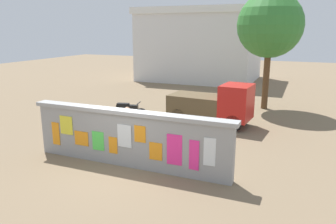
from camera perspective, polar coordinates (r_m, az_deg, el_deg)
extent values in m
plane|color=#7A664C|center=(17.42, 6.27, 0.49)|extent=(60.00, 60.00, 0.00)
cube|color=#949494|center=(10.08, -6.95, -4.91)|extent=(6.49, 0.30, 1.65)
cube|color=#9D9D9D|center=(9.83, -7.11, -0.04)|extent=(6.69, 0.42, 0.12)
cube|color=orange|center=(11.49, -18.96, -3.56)|extent=(0.30, 0.02, 0.77)
cube|color=yellow|center=(11.10, -17.31, -2.22)|extent=(0.50, 0.02, 0.61)
cube|color=orange|center=(10.86, -14.86, -4.48)|extent=(0.53, 0.02, 0.47)
cube|color=#4CD84C|center=(10.50, -12.10, -4.96)|extent=(0.42, 0.02, 0.61)
cube|color=orange|center=(10.23, -9.56, -5.73)|extent=(0.30, 0.02, 0.53)
cube|color=silver|center=(9.91, -7.61, -4.17)|extent=(0.48, 0.03, 0.70)
cube|color=orange|center=(9.62, -4.92, -3.85)|extent=(0.37, 0.01, 0.51)
cube|color=orange|center=(9.56, -2.17, -6.87)|extent=(0.41, 0.02, 0.53)
cube|color=#F42D8C|center=(9.29, 1.12, -6.61)|extent=(0.46, 0.03, 0.91)
cube|color=#F42D8C|center=(9.14, 4.55, -7.52)|extent=(0.29, 0.03, 0.87)
cube|color=silver|center=(8.96, 7.25, -6.92)|extent=(0.33, 0.03, 0.80)
cylinder|color=black|center=(14.93, 12.76, -0.72)|extent=(0.71, 0.26, 0.70)
cylinder|color=black|center=(13.72, 11.30, -1.96)|extent=(0.71, 0.26, 0.70)
cylinder|color=black|center=(15.74, 3.97, 0.37)|extent=(0.71, 0.26, 0.70)
cylinder|color=black|center=(14.59, 1.88, -0.71)|extent=(0.71, 0.26, 0.70)
cube|color=red|center=(14.17, 11.83, 1.66)|extent=(1.33, 1.60, 1.50)
cube|color=brown|center=(14.82, 5.09, 1.27)|extent=(2.52, 1.70, 0.90)
cylinder|color=black|center=(15.06, -4.70, -0.47)|extent=(0.61, 0.23, 0.60)
cylinder|color=black|center=(15.43, -9.38, -0.26)|extent=(0.61, 0.25, 0.60)
cube|color=black|center=(15.17, -7.10, 0.66)|extent=(1.03, 0.46, 0.32)
cube|color=black|center=(15.19, -7.85, 1.35)|extent=(0.60, 0.34, 0.10)
cube|color=#262626|center=(14.96, -5.12, 1.58)|extent=(0.17, 0.55, 0.03)
cylinder|color=black|center=(10.70, 4.99, -6.51)|extent=(0.64, 0.23, 0.66)
cylinder|color=black|center=(11.29, 0.59, -5.33)|extent=(0.64, 0.23, 0.66)
cube|color=gold|center=(10.93, 2.74, -5.02)|extent=(0.92, 0.31, 0.06)
cylinder|color=gold|center=(10.94, 2.12, -3.77)|extent=(0.04, 0.04, 0.40)
cube|color=black|center=(10.88, 2.13, -2.77)|extent=(0.21, 0.13, 0.05)
cube|color=black|center=(10.55, 4.83, -3.66)|extent=(0.16, 0.43, 0.03)
cylinder|color=black|center=(13.23, -6.64, -2.47)|extent=(0.66, 0.04, 0.66)
cylinder|color=black|center=(12.77, -2.52, -3.01)|extent=(0.66, 0.04, 0.66)
cube|color=#197233|center=(12.94, -4.64, -1.97)|extent=(0.95, 0.04, 0.06)
cylinder|color=#197233|center=(12.81, -4.06, -1.10)|extent=(0.03, 0.03, 0.40)
cube|color=black|center=(12.76, -4.08, -0.24)|extent=(0.20, 0.08, 0.05)
cube|color=black|center=(13.06, -6.52, -0.18)|extent=(0.04, 0.44, 0.03)
cylinder|color=#338CBF|center=(11.13, -7.14, -5.35)|extent=(0.12, 0.12, 0.80)
cylinder|color=#338CBF|center=(11.29, -6.84, -5.05)|extent=(0.12, 0.12, 0.80)
cylinder|color=purple|center=(11.00, -7.09, -1.76)|extent=(0.40, 0.40, 0.60)
sphere|color=#8C664C|center=(10.90, -7.16, 0.32)|extent=(0.22, 0.22, 0.22)
cylinder|color=brown|center=(17.96, 16.72, 5.54)|extent=(0.32, 0.32, 3.17)
sphere|color=#327A30|center=(17.78, 17.36, 14.29)|extent=(3.30, 3.30, 3.30)
cube|color=silver|center=(27.89, 5.66, 11.12)|extent=(9.05, 6.78, 5.26)
cube|color=silver|center=(27.89, 5.81, 17.04)|extent=(9.35, 7.08, 0.50)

